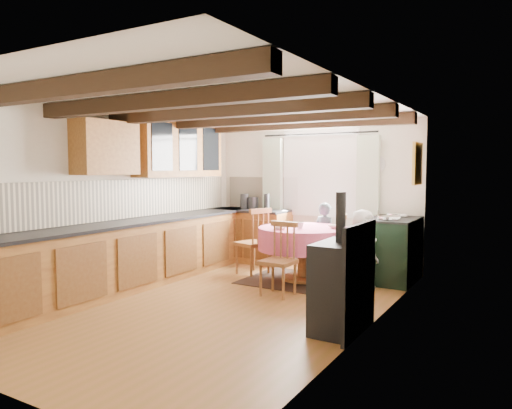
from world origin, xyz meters
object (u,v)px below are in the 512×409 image
Objects in this scene: chair_near at (278,259)px; chair_right at (356,252)px; chair_left at (253,241)px; cast_iron_stove at (340,262)px; cup at (300,225)px; aga_range at (393,249)px; child_far at (325,237)px; child_right at (362,250)px; dining_table at (303,255)px.

chair_near is 1.13m from chair_right.
cast_iron_stove reaches higher than chair_left.
chair_right reaches higher than cup.
cast_iron_stove is (1.17, -0.88, 0.23)m from chair_near.
chair_near is 1.88m from aga_range.
aga_range is at bearing 92.59° from cast_iron_stove.
child_far reaches higher than chair_right.
chair_right is 0.09m from child_right.
dining_table is 0.86m from chair_near.
cup is (-0.00, -0.91, 0.28)m from child_far.
chair_near is (0.04, -0.86, 0.08)m from dining_table.
cast_iron_stove is at bearing -55.28° from dining_table.
child_right is (0.87, -0.02, 0.15)m from dining_table.
child_right is (0.08, -0.01, 0.04)m from chair_right.
chair_left is 2.08m from aga_range.
chair_near is at bearing 154.57° from child_right.
chair_right is 10.51× the size of cup.
cast_iron_stove is 2.00m from cup.
child_far is (0.91, 0.71, 0.03)m from chair_left.
child_right is (1.76, -0.08, 0.03)m from chair_left.
child_far is (-0.77, 0.78, 0.04)m from chair_right.
cup is (-1.08, -0.83, 0.36)m from aga_range.
dining_table is 0.80m from chair_right.
cup is at bearing -142.53° from aga_range.
cast_iron_stove reaches higher than aga_range.
child_right is 11.33× the size of cup.
chair_near is 1.48m from cast_iron_stove.
chair_right is 0.99× the size of aga_range.
child_far reaches higher than chair_left.
aga_range is at bearing 57.34° from chair_near.
cup is (-0.86, -0.12, 0.29)m from child_right.
chair_left is 1.02× the size of chair_right.
chair_right is at bearing 103.54° from cast_iron_stove.
dining_table is at bearing 108.04° from child_right.
aga_range is 0.93× the size of child_far.
child_right is (-0.23, -0.71, 0.07)m from aga_range.
child_right is at bearing -107.64° from chair_right.
cup reaches higher than dining_table.
child_right reaches higher than cup.
aga_range is (1.99, 0.63, -0.05)m from chair_left.
chair_right is 0.85m from cup.
cup is (-0.02, 0.72, 0.36)m from chair_near.
cast_iron_stove is 14.62× the size of cup.
dining_table is 2.14m from cast_iron_stove.
child_far is 1.16m from child_right.
child_far is (-0.02, 1.63, 0.08)m from chair_near.
cast_iron_stove is at bearing 66.51° from chair_left.
chair_right is at bearing -0.92° from dining_table.
child_far is at bearing 30.61° from chair_right.
chair_left is at bearing 73.49° from chair_right.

